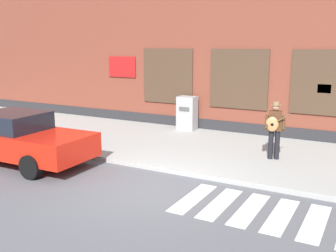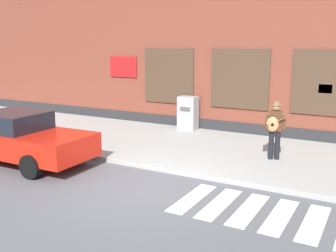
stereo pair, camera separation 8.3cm
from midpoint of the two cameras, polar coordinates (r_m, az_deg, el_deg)
ground_plane at (r=9.87m, az=-2.34°, el=-8.99°), size 160.00×160.00×0.00m
sidewalk at (r=13.13m, az=6.47°, el=-3.44°), size 28.00×5.27×0.14m
building_backdrop at (r=17.06m, az=12.82°, el=9.79°), size 28.00×4.06×6.00m
crosswalk at (r=8.58m, az=20.69°, el=-13.05°), size 5.78×1.90×0.01m
red_car at (r=12.49m, az=-20.64°, el=-1.62°), size 4.64×2.06×1.53m
busker at (r=11.92m, az=15.44°, el=-0.15°), size 0.77×0.62×1.72m
utility_box at (r=15.70m, az=3.08°, el=1.88°), size 0.73×0.56×1.34m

